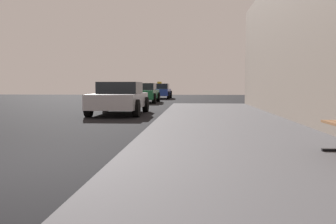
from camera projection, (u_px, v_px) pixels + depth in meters
The scene contains 4 objects.
sidewalk at pixel (266, 172), 4.73m from camera, with size 4.00×32.00×0.15m, color #5B5B60.
car_silver at pixel (120, 98), 14.98m from camera, with size 1.96×4.15×1.27m.
car_green at pixel (143, 93), 24.95m from camera, with size 2.01×4.24×1.27m.
car_blue at pixel (159, 91), 32.31m from camera, with size 1.98×4.42×1.43m.
Camera 1 is at (3.10, -4.74, 1.15)m, focal length 40.64 mm.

